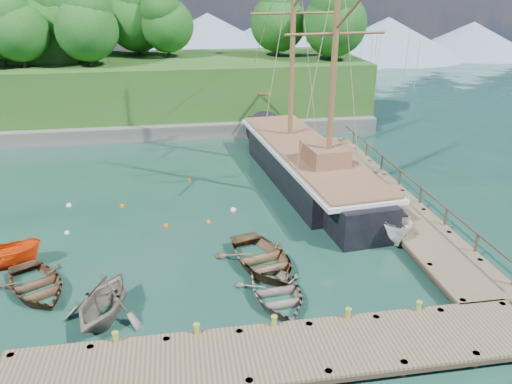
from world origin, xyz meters
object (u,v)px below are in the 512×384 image
rowboat_1 (105,318)px  rowboat_3 (276,299)px  rowboat_2 (263,266)px  schooner (307,168)px  motorboat_orange (4,267)px  rowboat_0 (37,292)px  cabin_boat_white (389,234)px

rowboat_1 → rowboat_3: 7.33m
rowboat_2 → rowboat_3: 2.82m
schooner → motorboat_orange: bearing=-159.7°
rowboat_0 → rowboat_2: size_ratio=0.87×
motorboat_orange → cabin_boat_white: size_ratio=0.80×
rowboat_2 → schooner: size_ratio=0.20×
rowboat_1 → motorboat_orange: 7.33m
rowboat_0 → schooner: 19.06m
rowboat_1 → schooner: size_ratio=0.15×
schooner → rowboat_2: bearing=-121.0°
motorboat_orange → cabin_boat_white: 20.11m
rowboat_2 → rowboat_3: (0.13, -2.82, 0.00)m
motorboat_orange → cabin_boat_white: (20.11, 0.22, 0.00)m
cabin_boat_white → rowboat_2: bearing=-156.2°
rowboat_1 → motorboat_orange: bearing=154.2°
rowboat_0 → schooner: schooner is taller
rowboat_3 → motorboat_orange: bearing=153.9°
rowboat_0 → rowboat_3: 10.86m
rowboat_1 → rowboat_2: bearing=39.6°
rowboat_1 → cabin_boat_white: 15.61m
rowboat_0 → rowboat_1: size_ratio=1.12×
schooner → rowboat_3: bearing=-115.7°
rowboat_3 → schooner: bearing=64.7°
rowboat_2 → cabin_boat_white: (7.52, 2.18, 0.00)m
motorboat_orange → schooner: 19.59m
motorboat_orange → schooner: schooner is taller
rowboat_0 → motorboat_orange: 3.25m
rowboat_1 → cabin_boat_white: size_ratio=0.86×
rowboat_2 → cabin_boat_white: size_ratio=1.10×
rowboat_1 → schooner: bearing=65.2°
rowboat_2 → motorboat_orange: motorboat_orange is taller
rowboat_3 → cabin_boat_white: 8.93m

